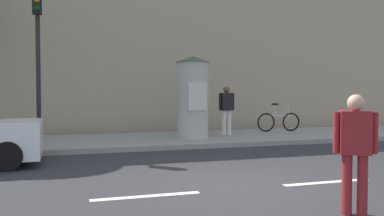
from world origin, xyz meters
TOP-DOWN VIEW (x-y plane):
  - ground_plane at (0.00, 0.00)m, footprint 80.00×80.00m
  - sidewalk_curb at (0.00, 7.00)m, footprint 36.00×4.00m
  - lane_markings at (-0.00, 0.00)m, footprint 25.80×0.16m
  - building_backdrop at (0.00, 12.00)m, footprint 36.00×5.00m
  - traffic_light at (-3.57, 5.24)m, footprint 0.24×0.45m
  - poster_column at (1.20, 6.61)m, footprint 1.14×1.14m
  - pedestrian_near_pole at (0.83, -1.85)m, footprint 0.52×0.50m
  - pedestrian_in_light_jacket at (2.62, 7.12)m, footprint 0.60×0.25m
  - bicycle_leaning at (5.06, 7.75)m, footprint 1.77×0.19m

SIDE VIEW (x-z plane):
  - ground_plane at x=0.00m, z-range 0.00..0.00m
  - lane_markings at x=0.00m, z-range 0.00..0.01m
  - sidewalk_curb at x=0.00m, z-range 0.00..0.15m
  - bicycle_leaning at x=5.06m, z-range -0.01..1.08m
  - pedestrian_near_pole at x=0.83m, z-range 0.16..1.82m
  - pedestrian_in_light_jacket at x=2.62m, z-range 0.30..2.04m
  - poster_column at x=1.20m, z-range 0.17..2.90m
  - traffic_light at x=-3.57m, z-range 0.90..5.23m
  - building_backdrop at x=0.00m, z-range 0.00..9.55m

